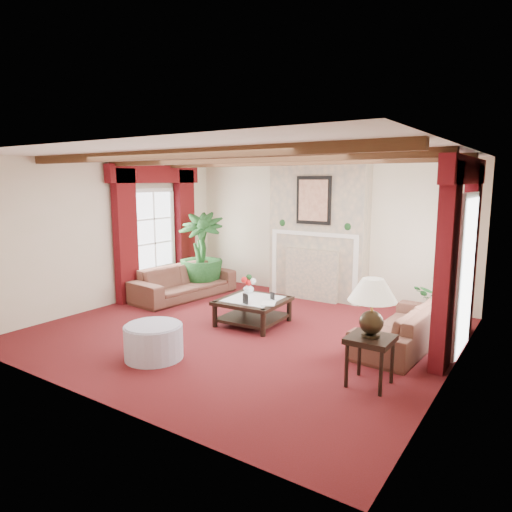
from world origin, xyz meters
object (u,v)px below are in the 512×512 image
Objects in this scene: side_table at (370,361)px; ottoman at (154,342)px; coffee_table at (253,312)px; potted_palm at (201,270)px; sofa_right at (403,319)px; sofa_left at (184,276)px.

side_table reaches higher than ottoman.
coffee_table is at bearing 82.01° from ottoman.
ottoman is at bearing -59.36° from potted_palm.
potted_palm reaches higher than side_table.
potted_palm is 2.53m from coffee_table.
coffee_table is (-2.33, -0.34, -0.19)m from sofa_right.
ottoman is at bearing -45.06° from sofa_right.
coffee_table is at bearing -77.88° from sofa_right.
sofa_left is at bearing -90.48° from sofa_right.
potted_palm is (-0.05, 0.60, 0.04)m from sofa_left.
sofa_right is at bearing 41.14° from ottoman.
sofa_right is 2.68× the size of ottoman.
potted_palm is 2.48× the size of ottoman.
sofa_left is 2.91× the size of ottoman.
ottoman is (-2.65, -0.80, -0.07)m from side_table.
potted_palm is at bearing 11.21° from sofa_left.
coffee_table is at bearing -101.63° from sofa_left.
coffee_table is at bearing 154.43° from side_table.
sofa_left reaches higher than sofa_right.
potted_palm reaches higher than sofa_right.
sofa_left is 2.19× the size of coffee_table.
potted_palm is at bearing 120.64° from ottoman.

